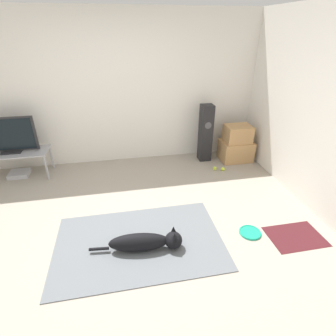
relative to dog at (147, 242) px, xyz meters
name	(u,v)px	position (x,y,z in m)	size (l,w,h in m)	color
ground_plane	(123,232)	(-0.26, 0.35, -0.12)	(12.00, 12.00, 0.00)	#9E9384
wall_back	(112,92)	(-0.26, 2.45, 1.16)	(8.00, 0.06, 2.55)	silver
wall_right	(336,120)	(2.34, 0.35, 1.16)	(0.06, 8.00, 2.55)	silver
area_rug	(140,242)	(-0.08, 0.13, -0.11)	(1.94, 1.23, 0.01)	slate
dog	(147,242)	(0.00, 0.00, 0.00)	(1.04, 0.26, 0.26)	black
frisbee	(250,232)	(1.28, 0.03, -0.11)	(0.26, 0.26, 0.03)	#199E7A
cardboard_box_lower	(236,150)	(1.94, 2.00, 0.07)	(0.57, 0.43, 0.38)	tan
cardboard_box_upper	(238,134)	(1.93, 1.99, 0.41)	(0.47, 0.35, 0.31)	tan
floor_speaker	(206,133)	(1.36, 2.13, 0.41)	(0.22, 0.22, 1.05)	black
tv_stand	(13,155)	(-1.94, 2.09, 0.28)	(1.10, 0.48, 0.45)	#A8A8AD
tv	(7,136)	(-1.94, 2.10, 0.61)	(0.86, 0.20, 0.58)	#232326
tennis_ball_by_boxes	(215,168)	(1.41, 1.66, -0.09)	(0.07, 0.07, 0.07)	#C6E033
tennis_ball_near_speaker	(223,169)	(1.54, 1.61, -0.09)	(0.07, 0.07, 0.07)	#C6E033
game_console	(19,174)	(-1.94, 2.11, -0.08)	(0.32, 0.28, 0.07)	#B7B7BC
door_mat	(295,236)	(1.79, -0.13, -0.12)	(0.65, 0.46, 0.01)	#47191E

